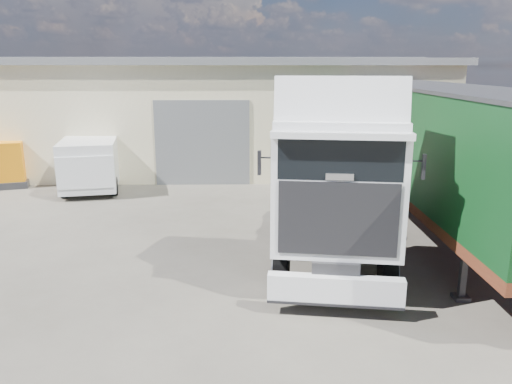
{
  "coord_description": "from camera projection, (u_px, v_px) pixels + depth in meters",
  "views": [
    {
      "loc": [
        -0.13,
        -11.02,
        4.98
      ],
      "look_at": [
        0.14,
        3.0,
        1.42
      ],
      "focal_mm": 35.0,
      "sensor_mm": 36.0,
      "label": 1
    }
  ],
  "objects": [
    {
      "name": "ground",
      "position": [
        253.0,
        280.0,
        11.91
      ],
      "size": [
        120.0,
        120.0,
        0.0
      ],
      "primitive_type": "plane",
      "color": "black",
      "rests_on": "ground"
    },
    {
      "name": "warehouse",
      "position": [
        137.0,
        110.0,
        26.65
      ],
      "size": [
        30.6,
        12.6,
        5.42
      ],
      "color": "beige",
      "rests_on": "ground"
    },
    {
      "name": "tractor_unit",
      "position": [
        335.0,
        193.0,
        11.92
      ],
      "size": [
        3.68,
        7.46,
        4.79
      ],
      "rotation": [
        0.0,
        0.0,
        -0.14
      ],
      "color": "black",
      "rests_on": "ground"
    },
    {
      "name": "box_trailer",
      "position": [
        443.0,
        147.0,
        14.49
      ],
      "size": [
        2.9,
        13.3,
        4.42
      ],
      "rotation": [
        0.0,
        0.0,
        -0.01
      ],
      "color": "#2D2D30",
      "rests_on": "ground"
    },
    {
      "name": "panel_van",
      "position": [
        92.0,
        162.0,
        20.81
      ],
      "size": [
        3.04,
        5.47,
        2.11
      ],
      "rotation": [
        0.0,
        0.0,
        0.19
      ],
      "color": "black",
      "rests_on": "ground"
    }
  ]
}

